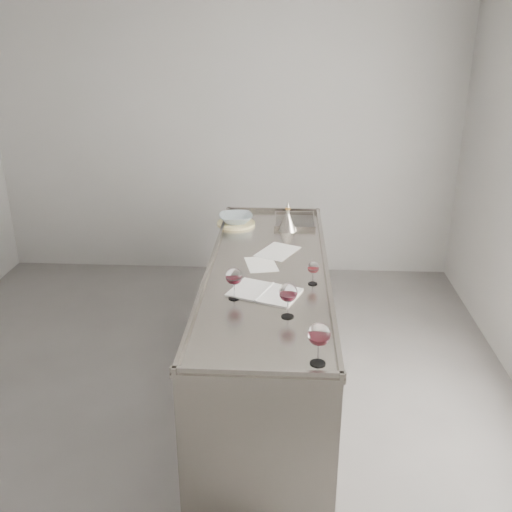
# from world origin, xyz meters

# --- Properties ---
(room_shell) EXTENTS (4.54, 5.04, 2.84)m
(room_shell) POSITION_xyz_m (0.00, 0.00, 1.40)
(room_shell) COLOR #514E4C
(room_shell) RESTS_ON ground
(counter) EXTENTS (0.77, 2.42, 0.97)m
(counter) POSITION_xyz_m (0.50, 0.30, 0.47)
(counter) COLOR gray
(counter) RESTS_ON ground
(wine_glass_left) EXTENTS (0.09, 0.09, 0.18)m
(wine_glass_left) POSITION_xyz_m (0.33, -0.14, 1.07)
(wine_glass_left) COLOR white
(wine_glass_left) RESTS_ON counter
(wine_glass_middle) EXTENTS (0.10, 0.10, 0.19)m
(wine_glass_middle) POSITION_xyz_m (0.63, -0.34, 1.08)
(wine_glass_middle) COLOR white
(wine_glass_middle) RESTS_ON counter
(wine_glass_right) EXTENTS (0.10, 0.10, 0.20)m
(wine_glass_right) POSITION_xyz_m (0.77, -0.78, 1.08)
(wine_glass_right) COLOR white
(wine_glass_right) RESTS_ON counter
(wine_glass_small) EXTENTS (0.07, 0.07, 0.14)m
(wine_glass_small) POSITION_xyz_m (0.78, 0.08, 1.04)
(wine_glass_small) COLOR white
(wine_glass_small) RESTS_ON counter
(notebook) EXTENTS (0.45, 0.38, 0.02)m
(notebook) POSITION_xyz_m (0.50, -0.06, 0.95)
(notebook) COLOR white
(notebook) RESTS_ON counter
(loose_paper_top) EXTENTS (0.24, 0.30, 0.00)m
(loose_paper_top) POSITION_xyz_m (0.46, 0.36, 0.94)
(loose_paper_top) COLOR white
(loose_paper_top) RESTS_ON counter
(loose_paper_under) EXTENTS (0.33, 0.37, 0.00)m
(loose_paper_under) POSITION_xyz_m (0.56, 0.58, 0.94)
(loose_paper_under) COLOR silver
(loose_paper_under) RESTS_ON counter
(trivet) EXTENTS (0.35, 0.35, 0.02)m
(trivet) POSITION_xyz_m (0.23, 1.14, 0.95)
(trivet) COLOR beige
(trivet) RESTS_ON counter
(ceramic_bowl) EXTENTS (0.29, 0.29, 0.06)m
(ceramic_bowl) POSITION_xyz_m (0.22, 1.14, 0.99)
(ceramic_bowl) COLOR #8D9DA4
(ceramic_bowl) RESTS_ON trivet
(wine_funnel) EXTENTS (0.15, 0.15, 0.22)m
(wine_funnel) POSITION_xyz_m (0.62, 1.04, 1.01)
(wine_funnel) COLOR #A79F95
(wine_funnel) RESTS_ON counter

